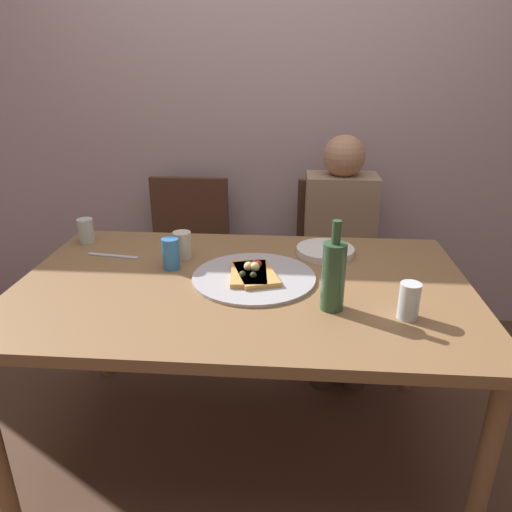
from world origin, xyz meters
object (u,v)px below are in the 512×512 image
at_px(wine_glass, 409,301).
at_px(wine_bottle, 334,275).
at_px(chair_right, 336,255).
at_px(guest_in_sweater, 340,243).
at_px(pizza_tray, 254,277).
at_px(pizza_slice_last, 249,273).
at_px(soda_can, 171,254).
at_px(chair_left, 187,250).
at_px(tumbler_near, 182,245).
at_px(dining_table, 243,300).
at_px(plate_stack, 325,251).
at_px(pizza_slice_extra, 256,273).
at_px(tumbler_far, 86,231).
at_px(table_knife, 113,256).

bearing_deg(wine_glass, wine_bottle, 169.52).
distance_m(chair_right, guest_in_sweater, 0.20).
xyz_separation_m(pizza_tray, pizza_slice_last, (-0.02, 0.00, 0.02)).
height_order(soda_can, chair_left, chair_left).
relative_size(wine_bottle, tumbler_near, 2.72).
relative_size(dining_table, pizza_slice_last, 7.10).
xyz_separation_m(pizza_slice_last, soda_can, (-0.31, 0.07, 0.04)).
distance_m(tumbler_near, guest_in_sweater, 0.89).
xyz_separation_m(soda_can, plate_stack, (0.60, 0.19, -0.05)).
xyz_separation_m(pizza_slice_last, chair_right, (0.40, 0.87, -0.27)).
relative_size(pizza_tray, tumbler_near, 4.13).
relative_size(pizza_slice_last, tumbler_near, 2.10).
height_order(pizza_slice_extra, soda_can, soda_can).
height_order(tumbler_near, plate_stack, tumbler_near).
height_order(wine_bottle, tumbler_far, wine_bottle).
xyz_separation_m(wine_bottle, tumbler_near, (-0.57, 0.38, -0.06)).
distance_m(tumbler_far, chair_right, 1.31).
bearing_deg(wine_glass, guest_in_sweater, 97.01).
bearing_deg(guest_in_sweater, table_knife, 29.50).
distance_m(pizza_slice_extra, wine_glass, 0.55).
height_order(pizza_slice_last, wine_bottle, wine_bottle).
distance_m(wine_glass, guest_in_sweater, 0.99).
xyz_separation_m(tumbler_far, guest_in_sweater, (1.15, 0.40, -0.17)).
distance_m(tumbler_near, chair_right, 1.02).
distance_m(pizza_tray, tumbler_far, 0.83).
xyz_separation_m(tumbler_near, guest_in_sweater, (0.69, 0.54, -0.17)).
height_order(wine_bottle, chair_right, wine_bottle).
xyz_separation_m(pizza_slice_last, wine_bottle, (0.29, -0.21, 0.10)).
distance_m(dining_table, tumbler_far, 0.82).
xyz_separation_m(pizza_tray, soda_can, (-0.32, 0.07, 0.05)).
xyz_separation_m(chair_left, chair_right, (0.83, 0.00, 0.00)).
xyz_separation_m(dining_table, guest_in_sweater, (0.42, 0.76, -0.05)).
xyz_separation_m(wine_bottle, chair_right, (0.11, 1.08, -0.37)).
bearing_deg(dining_table, guest_in_sweater, 60.94).
bearing_deg(chair_right, plate_stack, 80.03).
xyz_separation_m(soda_can, chair_right, (0.71, 0.80, -0.31)).
bearing_deg(pizza_slice_last, wine_glass, -25.55).
bearing_deg(plate_stack, pizza_slice_last, -138.28).
bearing_deg(tumbler_far, pizza_tray, -22.93).
distance_m(pizza_slice_last, chair_right, 1.00).
bearing_deg(chair_right, pizza_slice_last, 65.32).
bearing_deg(chair_right, guest_in_sweater, 90.00).
distance_m(wine_bottle, tumbler_near, 0.69).
xyz_separation_m(plate_stack, chair_right, (0.11, 0.61, -0.26)).
bearing_deg(plate_stack, guest_in_sweater, 76.85).
bearing_deg(soda_can, wine_glass, -21.17).
bearing_deg(tumbler_far, table_knife, -42.01).
distance_m(tumbler_near, tumbler_far, 0.48).
xyz_separation_m(pizza_tray, tumbler_far, (-0.76, 0.32, 0.05)).
height_order(pizza_tray, tumbler_far, tumbler_far).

